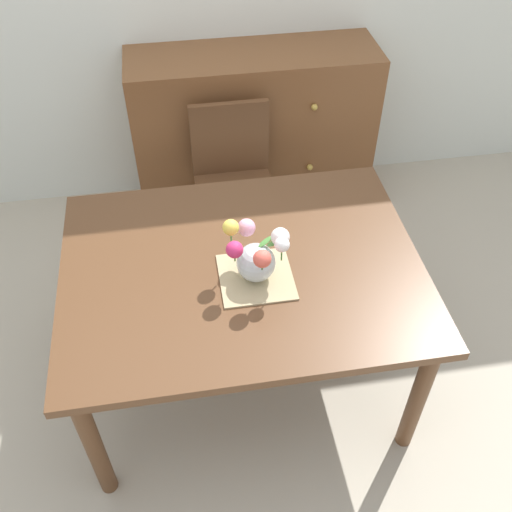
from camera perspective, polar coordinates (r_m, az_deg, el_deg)
The scene contains 6 objects.
ground_plane at distance 2.92m, azimuth -1.15°, elevation -11.20°, with size 12.00×12.00×0.00m, color #B7AD99.
dining_table at distance 2.40m, azimuth -1.37°, elevation -2.30°, with size 1.46×1.12×0.75m.
chair_far at distance 3.17m, azimuth -2.24°, elevation 7.91°, with size 0.42×0.42×0.90m.
dresser at distance 3.55m, azimuth -0.25°, elevation 12.04°, with size 1.40×0.47×1.00m.
placemat at distance 2.28m, azimuth -0.00°, elevation -2.07°, with size 0.29×0.29×0.01m, color tan.
flower_vase at distance 2.20m, azimuth 0.00°, elevation 0.07°, with size 0.25×0.27×0.24m.
Camera 1 is at (-0.21, -1.63, 2.41)m, focal length 40.58 mm.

